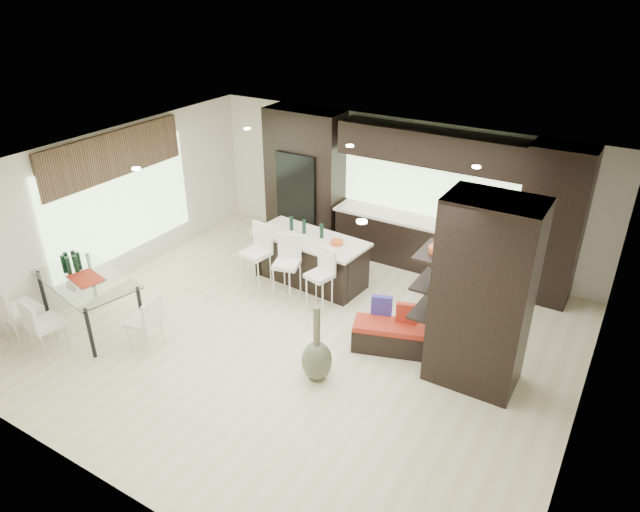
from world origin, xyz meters
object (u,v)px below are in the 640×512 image
Objects in this scene: stool_left at (256,265)px; stool_mid at (287,275)px; chair_end at (144,325)px; kitchen_island at (310,259)px; bench at (392,337)px; chair_near at (46,327)px; dining_table at (91,302)px; floor_vase at (317,344)px; stool_right at (319,286)px; chair_far at (21,314)px.

stool_mid is (0.64, 0.01, -0.03)m from stool_left.
chair_end is (-1.03, -2.27, -0.06)m from stool_mid.
kitchen_island is at bearing -26.99° from chair_end.
chair_near is at bearing -167.10° from bench.
stool_left is 2.76m from dining_table.
chair_near is at bearing -141.94° from stool_mid.
dining_table is at bearing -150.43° from stool_mid.
kitchen_island is at bearing 123.77° from floor_vase.
chair_near is at bearing -115.19° from kitchen_island.
stool_mid reaches higher than bench.
stool_right reaches higher than dining_table.
floor_vase reaches higher than kitchen_island.
chair_near is 1.03× the size of chair_end.
floor_vase is at bearing -28.28° from stool_left.
chair_far is (-0.55, -0.03, 0.05)m from chair_near.
chair_end is (-0.39, -2.26, -0.09)m from stool_left.
bench is at bearing -1.06° from stool_left.
chair_far reaches higher than chair_end.
chair_near is at bearing 9.51° from chair_far.
stool_left reaches higher than chair_end.
stool_right is 0.49× the size of dining_table.
floor_vase reaches higher than stool_left.
bench is at bearing -23.37° from kitchen_island.
bench is 1.36m from floor_vase.
floor_vase reaches higher than bench.
bench is 3.71m from chair_end.
bench is at bearing -67.96° from chair_end.
dining_table is at bearing 98.15° from chair_near.
chair_end is (-1.03, -3.03, -0.03)m from kitchen_island.
stool_right is 1.07× the size of chair_end.
stool_right is at bearing 51.21° from dining_table.
kitchen_island reaches higher than bench.
stool_left is at bearing 70.94° from chair_near.
stool_mid is 2.50m from chair_end.
chair_near is at bearing -77.49° from dining_table.
stool_mid reaches higher than chair_near.
stool_left is 1.13× the size of stool_right.
stool_left is at bearing 153.53° from bench.
dining_table is at bearing 81.87° from chair_end.
chair_far is (-2.13, -3.09, -0.02)m from stool_left.
chair_far is at bearing -168.81° from chair_near.
stool_right is at bearing 55.41° from chair_near.
floor_vase is 2.68m from chair_end.
kitchen_island is at bearing 73.82° from stool_mid.
kitchen_island is 3.75m from dining_table.
kitchen_island is 4.42m from chair_near.
floor_vase is (2.19, -1.55, 0.09)m from stool_left.
floor_vase reaches higher than chair_end.
stool_left is 1.04× the size of chair_far.
stool_right is 1.04× the size of chair_near.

